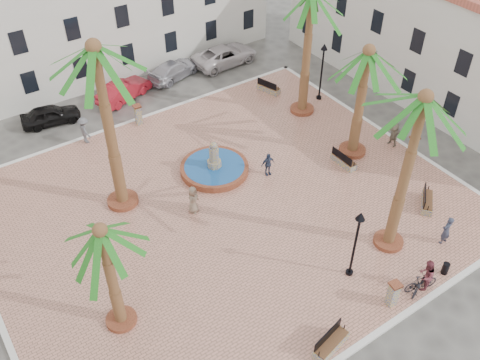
# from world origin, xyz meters

# --- Properties ---
(ground) EXTENTS (120.00, 120.00, 0.00)m
(ground) POSITION_xyz_m (0.00, 0.00, 0.00)
(ground) COLOR #56544F
(ground) RESTS_ON ground
(plaza) EXTENTS (26.00, 22.00, 0.15)m
(plaza) POSITION_xyz_m (0.00, 0.00, 0.07)
(plaza) COLOR tan
(plaza) RESTS_ON ground
(kerb_n) EXTENTS (26.30, 0.30, 0.16)m
(kerb_n) POSITION_xyz_m (0.00, 11.00, 0.08)
(kerb_n) COLOR silver
(kerb_n) RESTS_ON ground
(kerb_s) EXTENTS (26.30, 0.30, 0.16)m
(kerb_s) POSITION_xyz_m (0.00, -11.00, 0.08)
(kerb_s) COLOR silver
(kerb_s) RESTS_ON ground
(kerb_e) EXTENTS (0.30, 22.30, 0.16)m
(kerb_e) POSITION_xyz_m (13.00, 0.00, 0.08)
(kerb_e) COLOR silver
(kerb_e) RESTS_ON ground
(building_north) EXTENTS (30.40, 7.40, 9.50)m
(building_north) POSITION_xyz_m (-0.00, 19.99, 4.77)
(building_north) COLOR silver
(building_north) RESTS_ON ground
(building_east) EXTENTS (7.40, 26.40, 9.00)m
(building_east) POSITION_xyz_m (19.99, 2.00, 4.52)
(building_east) COLOR silver
(building_east) RESTS_ON ground
(fountain) EXTENTS (4.24, 4.24, 2.19)m
(fountain) POSITION_xyz_m (1.14, 3.02, 0.45)
(fountain) COLOR brown
(fountain) RESTS_ON plaza
(palm_nw) EXTENTS (5.81, 5.81, 10.20)m
(palm_nw) POSITION_xyz_m (-4.77, 3.60, 8.92)
(palm_nw) COLOR brown
(palm_nw) RESTS_ON plaza
(palm_sw) EXTENTS (4.67, 4.67, 6.32)m
(palm_sw) POSITION_xyz_m (-8.28, -3.85, 5.40)
(palm_sw) COLOR brown
(palm_sw) RESTS_ON plaza
(palm_s) EXTENTS (5.15, 5.15, 9.41)m
(palm_s) POSITION_xyz_m (5.59, -7.33, 8.28)
(palm_s) COLOR brown
(palm_s) RESTS_ON plaza
(palm_e) EXTENTS (5.61, 5.61, 7.55)m
(palm_e) POSITION_xyz_m (9.59, -0.33, 6.42)
(palm_e) COLOR brown
(palm_e) RESTS_ON plaza
(palm_ne) EXTENTS (5.49, 5.49, 8.98)m
(palm_ne) POSITION_xyz_m (10.01, 5.30, 7.82)
(palm_ne) COLOR brown
(palm_ne) RESTS_ON plaza
(bench_s) EXTENTS (2.05, 1.00, 1.04)m
(bench_s) POSITION_xyz_m (-1.23, -10.38, 0.44)
(bench_s) COLOR gray
(bench_s) RESTS_ON plaza
(bench_se) EXTENTS (1.81, 1.65, 1.00)m
(bench_se) POSITION_xyz_m (9.55, -6.50, 0.43)
(bench_se) COLOR gray
(bench_se) RESTS_ON plaza
(bench_e) EXTENTS (0.57, 1.85, 0.97)m
(bench_e) POSITION_xyz_m (8.20, -0.99, 0.42)
(bench_e) COLOR gray
(bench_e) RESTS_ON plaza
(bench_ne) EXTENTS (1.07, 1.94, 0.98)m
(bench_ne) POSITION_xyz_m (9.59, 8.78, 0.43)
(bench_ne) COLOR gray
(bench_ne) RESTS_ON plaza
(lamppost_s) EXTENTS (0.46, 0.46, 4.25)m
(lamppost_s) POSITION_xyz_m (2.41, -7.72, 3.03)
(lamppost_s) COLOR black
(lamppost_s) RESTS_ON plaza
(lamppost_e) EXTENTS (0.48, 0.48, 4.39)m
(lamppost_e) POSITION_xyz_m (12.09, 5.87, 3.12)
(lamppost_e) COLOR black
(lamppost_e) RESTS_ON plaza
(bollard_se) EXTENTS (0.59, 0.59, 1.46)m
(bollard_se) POSITION_xyz_m (2.76, -10.20, 0.91)
(bollard_se) COLOR gray
(bollard_se) RESTS_ON plaza
(bollard_n) EXTENTS (0.55, 0.55, 1.45)m
(bollard_n) POSITION_xyz_m (-0.40, 10.40, 0.90)
(bollard_n) COLOR gray
(bollard_n) RESTS_ON plaza
(bollard_e) EXTENTS (0.57, 0.57, 1.48)m
(bollard_e) POSITION_xyz_m (12.40, -2.78, 0.91)
(bollard_e) COLOR gray
(bollard_e) RESTS_ON plaza
(litter_bin) EXTENTS (0.35, 0.35, 0.67)m
(litter_bin) POSITION_xyz_m (6.40, -10.40, 0.49)
(litter_bin) COLOR black
(litter_bin) RESTS_ON plaza
(cyclist_a) EXTENTS (0.66, 0.44, 1.79)m
(cyclist_a) POSITION_xyz_m (8.03, -8.95, 1.05)
(cyclist_a) COLOR #2C3245
(cyclist_a) RESTS_ON plaza
(bicycle_a) EXTENTS (1.77, 1.09, 0.88)m
(bicycle_a) POSITION_xyz_m (4.45, -10.40, 0.59)
(bicycle_a) COLOR black
(bicycle_a) RESTS_ON plaza
(cyclist_b) EXTENTS (1.07, 0.95, 1.84)m
(cyclist_b) POSITION_xyz_m (4.77, -10.40, 1.07)
(cyclist_b) COLOR brown
(cyclist_b) RESTS_ON plaza
(bicycle_b) EXTENTS (1.85, 0.98, 1.07)m
(bicycle_b) POSITION_xyz_m (4.53, -10.40, 0.68)
(bicycle_b) COLOR black
(bicycle_b) RESTS_ON plaza
(pedestrian_fountain_a) EXTENTS (1.02, 0.94, 1.76)m
(pedestrian_fountain_a) POSITION_xyz_m (-1.75, 0.63, 1.03)
(pedestrian_fountain_a) COLOR #7D6855
(pedestrian_fountain_a) RESTS_ON plaza
(pedestrian_fountain_b) EXTENTS (0.95, 0.47, 1.56)m
(pedestrian_fountain_b) POSITION_xyz_m (3.69, 0.93, 0.93)
(pedestrian_fountain_b) COLOR #2C3853
(pedestrian_fountain_b) RESTS_ON plaza
(pedestrian_north) EXTENTS (0.79, 1.27, 1.88)m
(pedestrian_north) POSITION_xyz_m (-4.23, 10.40, 1.09)
(pedestrian_north) COLOR #56575C
(pedestrian_north) RESTS_ON plaza
(pedestrian_east) EXTENTS (0.71, 1.60, 1.66)m
(pedestrian_east) POSITION_xyz_m (12.32, -1.22, 0.98)
(pedestrian_east) COLOR #7C705D
(pedestrian_east) RESTS_ON plaza
(car_black) EXTENTS (4.20, 2.24, 1.36)m
(car_black) POSITION_xyz_m (-5.33, 14.09, 0.68)
(car_black) COLOR black
(car_black) RESTS_ON ground
(car_red) EXTENTS (4.71, 3.00, 1.46)m
(car_red) POSITION_xyz_m (0.26, 14.16, 0.73)
(car_red) COLOR #AA1825
(car_red) RESTS_ON ground
(car_silver) EXTENTS (5.06, 3.21, 1.37)m
(car_silver) POSITION_xyz_m (4.85, 14.90, 0.68)
(car_silver) COLOR #BAB9C3
(car_silver) RESTS_ON ground
(car_white) EXTENTS (5.65, 2.79, 1.54)m
(car_white) POSITION_xyz_m (9.43, 14.52, 0.77)
(car_white) COLOR beige
(car_white) RESTS_ON ground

